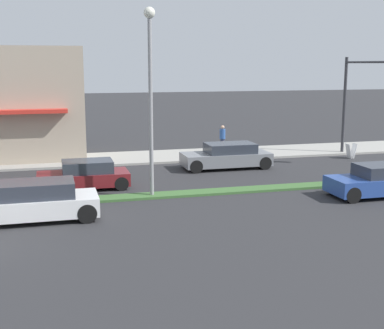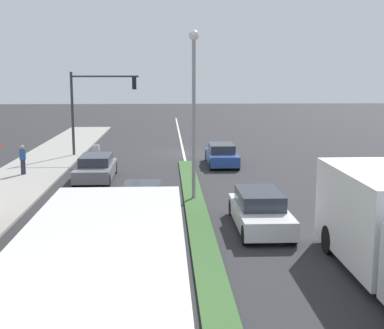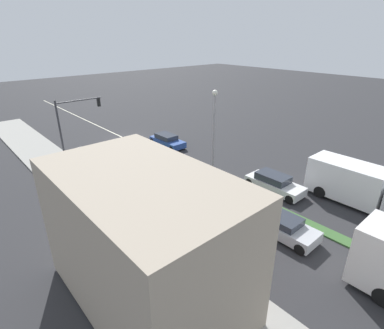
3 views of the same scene
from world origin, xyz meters
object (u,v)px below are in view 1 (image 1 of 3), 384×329
pedestrian (222,138)px  warning_aframe_sign (351,151)px  coupe_blue (382,181)px  van_white (33,202)px  street_lamp (150,78)px  traffic_signal_main (359,90)px  sedan_maroon (84,175)px  suv_grey (227,156)px

pedestrian → warning_aframe_sign: bearing=-115.0°
pedestrian → coupe_blue: size_ratio=0.37×
pedestrian → van_white: pedestrian is taller
pedestrian → coupe_blue: pedestrian is taller
street_lamp → warning_aframe_sign: bearing=-64.7°
warning_aframe_sign → van_white: size_ratio=0.19×
traffic_signal_main → coupe_blue: size_ratio=1.29×
warning_aframe_sign → van_white: bearing=115.4°
pedestrian → sedan_maroon: (-6.93, 8.53, -0.39)m
traffic_signal_main → van_white: traffic_signal_main is taller
warning_aframe_sign → street_lamp: bearing=115.3°
traffic_signal_main → van_white: 19.77m
coupe_blue → traffic_signal_main: bearing=-25.1°
suv_grey → sedan_maroon: 7.94m
street_lamp → van_white: street_lamp is taller
pedestrian → suv_grey: 4.29m
van_white → coupe_blue: van_white is taller
street_lamp → van_white: size_ratio=1.63×
street_lamp → warning_aframe_sign: size_ratio=8.80×
street_lamp → suv_grey: bearing=-44.4°
street_lamp → van_white: bearing=115.7°
street_lamp → van_white: 6.53m
suv_grey → coupe_blue: size_ratio=1.04×
warning_aframe_sign → van_white: (-8.19, 17.28, 0.23)m
street_lamp → coupe_blue: street_lamp is taller
coupe_blue → suv_grey: bearing=30.7°
traffic_signal_main → suv_grey: size_ratio=1.24×
street_lamp → pedestrian: size_ratio=4.53×
traffic_signal_main → pedestrian: 8.22m
pedestrian → coupe_blue: bearing=-164.4°
traffic_signal_main → van_white: (-8.32, 17.63, -3.24)m
street_lamp → sedan_maroon: (2.20, 2.54, -4.19)m
warning_aframe_sign → van_white: van_white is taller
traffic_signal_main → pedestrian: bearing=67.0°
pedestrian → van_white: bearing=137.0°
warning_aframe_sign → sedan_maroon: bearing=104.0°
pedestrian → sedan_maroon: pedestrian is taller
coupe_blue → street_lamp: bearing=76.5°
traffic_signal_main → warning_aframe_sign: 3.49m
suv_grey → traffic_signal_main: bearing=-82.2°
coupe_blue → sedan_maroon: (4.40, 11.70, -0.04)m
street_lamp → warning_aframe_sign: street_lamp is taller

